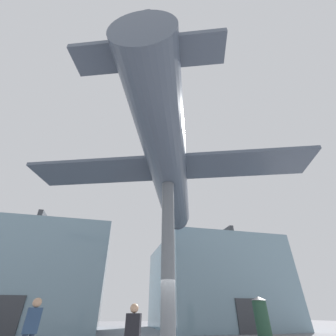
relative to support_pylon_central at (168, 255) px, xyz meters
name	(u,v)px	position (x,y,z in m)	size (l,w,h in m)	color
glass_pavilion_left	(41,280)	(-8.31, 14.84, 0.36)	(11.18, 12.85, 8.30)	#7593A3
glass_pavilion_right	(211,284)	(8.31, 14.84, 0.36)	(11.18, 12.85, 8.30)	#7593A3
support_pylon_central	(168,255)	(0.00, 0.00, 0.00)	(0.59, 0.59, 6.99)	slate
suspended_airplane	(168,170)	(0.07, 0.19, 4.51)	(14.79, 15.36, 2.86)	#4C5666
visitor_person	(133,333)	(-1.58, -2.45, -2.59)	(0.45, 0.35, 1.59)	#4C4238
visitor_second	(31,327)	(-4.45, -1.19, -2.47)	(0.45, 0.34, 1.76)	#2D3D56
info_kiosk	(262,319)	(5.70, 2.59, -2.42)	(0.84, 0.84, 2.10)	#234733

